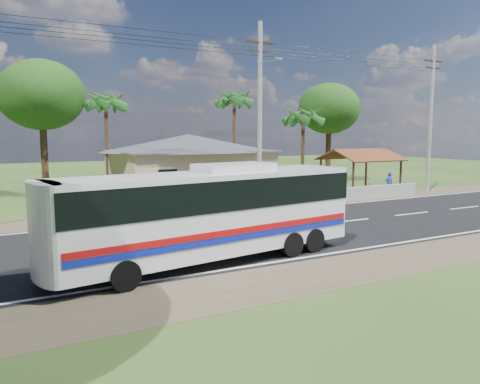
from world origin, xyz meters
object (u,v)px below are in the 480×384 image
object	(u,v)px
coach_bus	(213,207)
person	(389,184)
waiting_shed	(361,157)
motorcycle	(363,189)

from	to	relation	value
coach_bus	person	world-z (taller)	coach_bus
waiting_shed	person	world-z (taller)	waiting_shed
waiting_shed	coach_bus	bearing A→B (deg)	-145.87
motorcycle	person	world-z (taller)	person
motorcycle	waiting_shed	bearing A→B (deg)	-14.65
coach_bus	person	bearing A→B (deg)	20.71
coach_bus	person	xyz separation A→B (m)	(18.97, 10.25, -1.12)
coach_bus	motorcycle	xyz separation A→B (m)	(17.00, 10.81, -1.50)
coach_bus	motorcycle	world-z (taller)	coach_bus
waiting_shed	person	distance (m)	2.88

